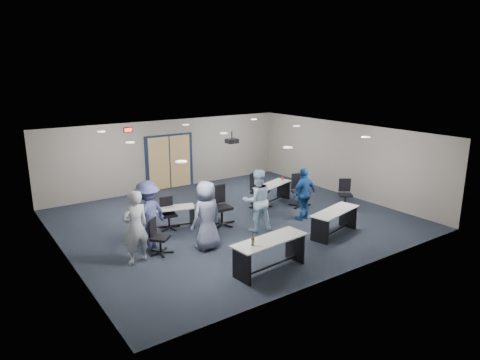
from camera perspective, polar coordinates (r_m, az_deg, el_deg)
floor at (r=13.50m, az=-0.92°, el=-5.28°), size 10.00×10.00×0.00m
back_wall at (r=16.94m, az=-9.46°, el=3.37°), size 10.00×0.04×2.70m
front_wall at (r=9.85m, az=13.84°, el=-5.06°), size 10.00×0.04×2.70m
left_wall at (r=11.23m, az=-22.69°, el=-3.33°), size 0.04×9.00×2.70m
right_wall at (r=16.35m, az=13.80°, el=2.74°), size 0.04×9.00×2.70m
ceiling at (r=12.84m, az=-0.97°, el=6.13°), size 10.00×9.00×0.04m
double_door at (r=16.97m, az=-9.36°, el=2.36°), size 2.00×0.07×2.20m
exit_sign at (r=16.11m, az=-14.70°, el=6.48°), size 0.32×0.07×0.18m
ceiling_projector at (r=13.46m, az=-1.08°, el=5.25°), size 0.35×0.32×0.37m
ceiling_can_lights at (r=13.05m, az=-1.59°, el=6.13°), size 6.24×5.74×0.02m
table_front_left at (r=10.07m, az=3.96°, el=-9.16°), size 1.97×0.81×1.07m
table_front_right at (r=12.45m, az=12.51°, el=-4.99°), size 1.86×0.99×0.72m
table_back_left at (r=12.77m, az=-9.54°, el=-4.57°), size 1.68×0.94×0.65m
table_back_right at (r=15.03m, az=4.31°, el=-1.33°), size 1.80×1.07×0.81m
chair_back_a at (r=12.76m, az=-9.49°, el=-4.44°), size 0.66×0.66×0.94m
chair_back_b at (r=12.86m, az=-2.45°, el=-3.50°), size 0.80×0.80×1.20m
chair_back_c at (r=14.53m, az=2.72°, el=-1.37°), size 1.02×1.02×1.19m
chair_back_d at (r=14.70m, az=8.07°, el=-1.46°), size 0.89×0.89×1.13m
chair_loose_left at (r=11.13m, az=-10.61°, el=-7.44°), size 0.82×0.82×0.92m
chair_loose_right at (r=14.96m, az=13.90°, el=-1.78°), size 0.84×0.84×0.96m
person_gray at (r=10.60m, az=-13.78°, el=-6.13°), size 0.71×0.51×1.83m
person_plaid at (r=11.13m, az=-4.47°, el=-4.73°), size 0.99×0.74×1.83m
person_lightblue at (r=12.35m, az=2.31°, el=-2.73°), size 1.04×0.91×1.83m
person_navy at (r=13.43m, az=8.52°, el=-1.83°), size 1.01×0.50×1.66m
person_back at (r=11.36m, az=-12.19°, el=-4.62°), size 1.36×1.09×1.83m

